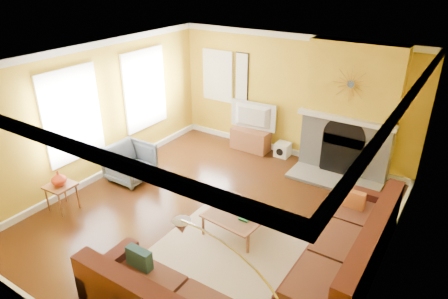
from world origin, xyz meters
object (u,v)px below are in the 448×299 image
Objects in this scene: media_console at (250,140)px; armchair at (131,163)px; sectional_sofa at (261,241)px; side_table at (62,197)px; coffee_table at (239,221)px.

armchair reaches higher than media_console.
side_table is at bearing -170.44° from sectional_sofa.
coffee_table is 1.12× the size of armchair.
coffee_table is at bearing -96.12° from armchair.
media_console is 1.09× the size of armchair.
armchair reaches higher than coffee_table.
armchair is at bearing -117.14° from media_console.
media_console is 2.88m from armchair.
sectional_sofa is 4.46× the size of media_console.
media_console is 4.29m from side_table.
sectional_sofa reaches higher than media_console.
sectional_sofa reaches higher than side_table.
sectional_sofa is 4.88× the size of armchair.
media_console is at bearing 116.06° from coffee_table.
armchair is 1.47m from side_table.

